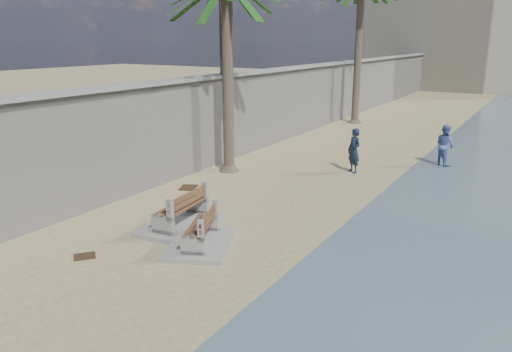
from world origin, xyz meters
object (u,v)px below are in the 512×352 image
at_px(bench_near, 200,231).
at_px(person_b, 445,143).
at_px(bench_far, 182,212).
at_px(person_a, 354,147).

height_order(bench_near, person_b, person_b).
distance_m(bench_far, person_a, 8.22).
relative_size(person_a, person_b, 1.07).
height_order(bench_far, person_b, person_b).
height_order(bench_near, bench_far, bench_far).
bearing_deg(bench_far, person_a, 75.96).
bearing_deg(person_a, bench_near, -60.58).
bearing_deg(person_a, bench_far, -69.50).
height_order(bench_far, person_a, person_a).
relative_size(bench_near, bench_far, 0.99).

